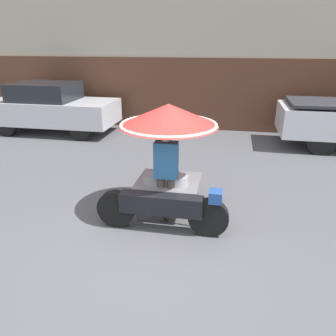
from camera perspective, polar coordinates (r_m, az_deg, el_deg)
ground_plane at (r=5.09m, az=-2.86°, el=-13.70°), size 36.00×36.00×0.00m
shopfront_building at (r=12.41m, az=6.55°, el=17.97°), size 28.00×2.06×4.49m
vendor_motorcycle_cart at (r=5.38m, az=-0.04°, el=5.65°), size 2.16×1.65×1.97m
vendor_person at (r=5.39m, az=-0.32°, el=-0.53°), size 0.38×0.22×1.63m
parked_car at (r=11.77m, az=-19.64°, el=9.91°), size 4.19×1.81×1.64m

